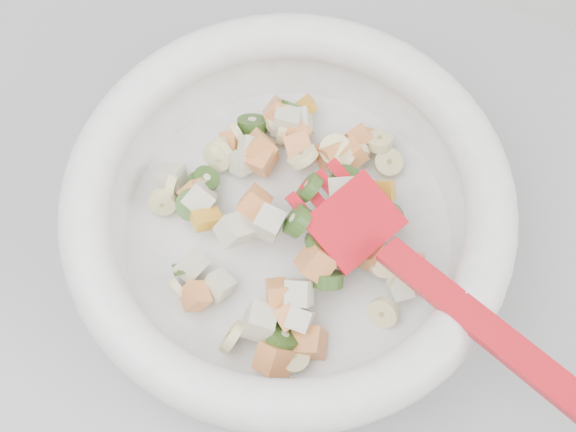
% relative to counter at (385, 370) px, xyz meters
% --- Properties ---
extents(counter, '(2.00, 0.60, 0.90)m').
position_rel_counter_xyz_m(counter, '(0.00, 0.00, 0.00)').
color(counter, gray).
rests_on(counter, ground).
extents(mixing_bowl, '(0.45, 0.35, 0.13)m').
position_rel_counter_xyz_m(mixing_bowl, '(-0.14, -0.03, 0.50)').
color(mixing_bowl, white).
rests_on(mixing_bowl, counter).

